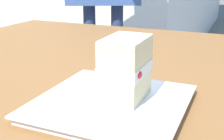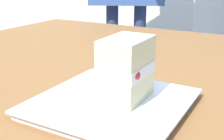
% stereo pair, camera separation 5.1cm
% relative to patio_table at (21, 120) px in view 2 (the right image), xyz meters
% --- Properties ---
extents(patio_table, '(1.53, 1.05, 0.70)m').
position_rel_patio_table_xyz_m(patio_table, '(0.00, 0.00, 0.00)').
color(patio_table, brown).
rests_on(patio_table, ground).
extents(dessert_plate, '(0.25, 0.25, 0.02)m').
position_rel_patio_table_xyz_m(dessert_plate, '(-0.01, 0.22, 0.09)').
color(dessert_plate, white).
rests_on(dessert_plate, patio_table).
extents(cake_slice, '(0.10, 0.08, 0.11)m').
position_rel_patio_table_xyz_m(cake_slice, '(-0.03, 0.24, 0.15)').
color(cake_slice, beige).
rests_on(cake_slice, dessert_plate).
extents(dessert_fork, '(0.16, 0.09, 0.01)m').
position_rel_patio_table_xyz_m(dessert_fork, '(-0.28, 0.16, 0.08)').
color(dessert_fork, silver).
rests_on(dessert_fork, patio_table).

